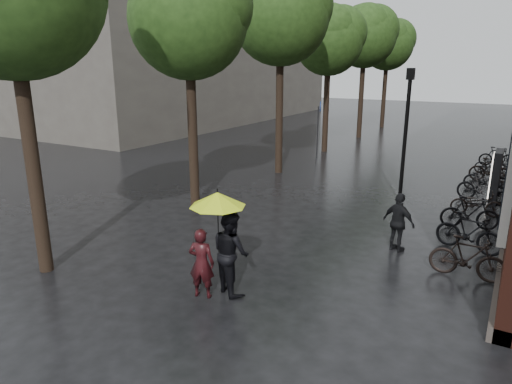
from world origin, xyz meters
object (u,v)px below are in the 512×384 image
Objects in this scene: pedestrian_walking at (399,222)px; ad_lightbox at (495,177)px; lamp_post at (406,123)px; person_black at (231,252)px; parked_bicycles at (483,190)px; person_burgundy at (202,263)px.

ad_lightbox is (1.91, 6.21, 0.15)m from pedestrian_walking.
pedestrian_walking is 0.34× the size of lamp_post.
person_black is 10.77m from parked_bicycles.
person_black is at bearing 79.07° from pedestrian_walking.
person_burgundy is 0.97× the size of pedestrian_walking.
ad_lightbox is at bearing 31.35° from lamp_post.
lamp_post reaches higher than person_burgundy.
person_burgundy is at bearing 78.12° from pedestrian_walking.
person_burgundy is 11.38m from parked_bicycles.
person_black is at bearing -100.71° from lamp_post.
person_burgundy is 0.82× the size of ad_lightbox.
lamp_post reaches higher than ad_lightbox.
lamp_post reaches higher than person_black.
ad_lightbox is at bearing 52.17° from parked_bicycles.
lamp_post is (2.03, 9.05, 2.07)m from person_burgundy.
pedestrian_walking is (2.57, 4.10, -0.13)m from person_black.
person_black is 0.13× the size of parked_bicycles.
lamp_post is at bearing -152.14° from parked_bicycles.
ad_lightbox is at bearing -85.93° from pedestrian_walking.
person_burgundy is at bearing -102.67° from lamp_post.
person_black is 0.39× the size of lamp_post.
person_burgundy is 0.83× the size of person_black.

